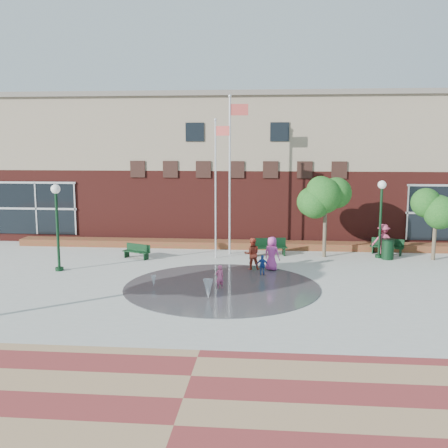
# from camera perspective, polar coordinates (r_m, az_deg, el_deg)

# --- Properties ---
(ground) EXTENTS (120.00, 120.00, 0.00)m
(ground) POSITION_cam_1_polar(r_m,az_deg,el_deg) (19.76, -1.05, -9.23)
(ground) COLOR #666056
(ground) RESTS_ON ground
(plaza_concrete) EXTENTS (46.00, 18.00, 0.01)m
(plaza_concrete) POSITION_cam_1_polar(r_m,az_deg,el_deg) (23.58, 0.00, -6.25)
(plaza_concrete) COLOR #A8A8A0
(plaza_concrete) RESTS_ON ground
(paver_band) EXTENTS (46.00, 6.00, 0.01)m
(paver_band) POSITION_cam_1_polar(r_m,az_deg,el_deg) (13.33, -4.47, -18.45)
(paver_band) COLOR maroon
(paver_band) RESTS_ON ground
(splash_pad) EXTENTS (8.40, 8.40, 0.01)m
(splash_pad) POSITION_cam_1_polar(r_m,az_deg,el_deg) (22.62, -0.23, -6.90)
(splash_pad) COLOR #383A3D
(splash_pad) RESTS_ON ground
(library_building) EXTENTS (44.40, 10.40, 9.20)m
(library_building) POSITION_cam_1_polar(r_m,az_deg,el_deg) (36.26, 1.92, 6.41)
(library_building) COLOR #561D18
(library_building) RESTS_ON ground
(flower_bed) EXTENTS (26.00, 1.20, 0.40)m
(flower_bed) POSITION_cam_1_polar(r_m,az_deg,el_deg) (30.96, 1.26, -2.64)
(flower_bed) COLOR #A71622
(flower_bed) RESTS_ON ground
(flagpole_left) EXTENTS (0.82, 0.37, 7.41)m
(flagpole_left) POSITION_cam_1_polar(r_m,az_deg,el_deg) (27.64, -0.85, 4.63)
(flagpole_left) COLOR white
(flagpole_left) RESTS_ON ground
(flagpole_right) EXTENTS (1.08, 0.18, 8.71)m
(flagpole_right) POSITION_cam_1_polar(r_m,az_deg,el_deg) (28.68, 0.74, 6.26)
(flagpole_right) COLOR white
(flagpole_right) RESTS_ON ground
(lamp_left) EXTENTS (0.44, 0.44, 4.20)m
(lamp_left) POSITION_cam_1_polar(r_m,az_deg,el_deg) (26.22, -17.73, 0.67)
(lamp_left) COLOR black
(lamp_left) RESTS_ON ground
(lamp_right) EXTENTS (0.44, 0.44, 4.18)m
(lamp_right) POSITION_cam_1_polar(r_m,az_deg,el_deg) (29.11, 16.71, 1.44)
(lamp_right) COLOR black
(lamp_right) RESTS_ON ground
(bench_left) EXTENTS (1.61, 1.04, 0.79)m
(bench_left) POSITION_cam_1_polar(r_m,az_deg,el_deg) (28.44, -9.50, -3.26)
(bench_left) COLOR black
(bench_left) RESTS_ON ground
(bench_mid) EXTENTS (1.99, 0.91, 0.97)m
(bench_mid) POSITION_cam_1_polar(r_m,az_deg,el_deg) (28.86, 4.95, -2.88)
(bench_mid) COLOR black
(bench_mid) RESTS_ON ground
(bench_right) EXTENTS (1.83, 1.15, 0.89)m
(bench_right) POSITION_cam_1_polar(r_m,az_deg,el_deg) (30.46, 17.30, -2.68)
(bench_right) COLOR black
(bench_right) RESTS_ON ground
(trash_can) EXTENTS (0.67, 0.67, 1.11)m
(trash_can) POSITION_cam_1_polar(r_m,az_deg,el_deg) (29.16, 17.39, -2.63)
(trash_can) COLOR black
(trash_can) RESTS_ON ground
(tree_mid) EXTENTS (2.80, 2.80, 4.72)m
(tree_mid) POSITION_cam_1_polar(r_m,az_deg,el_deg) (28.52, 11.02, 3.21)
(tree_mid) COLOR #4C3F30
(tree_mid) RESTS_ON ground
(tree_small_right) EXTENTS (2.17, 2.17, 3.72)m
(tree_small_right) POSITION_cam_1_polar(r_m,az_deg,el_deg) (29.47, 22.08, 1.48)
(tree_small_right) COLOR #4C3F30
(tree_small_right) RESTS_ON ground
(water_jet_a) EXTENTS (0.41, 0.41, 0.79)m
(water_jet_a) POSITION_cam_1_polar(r_m,az_deg,el_deg) (20.88, -1.73, -8.25)
(water_jet_a) COLOR white
(water_jet_a) RESTS_ON ground
(water_jet_b) EXTENTS (0.22, 0.22, 0.50)m
(water_jet_b) POSITION_cam_1_polar(r_m,az_deg,el_deg) (22.79, -7.66, -6.87)
(water_jet_b) COLOR white
(water_jet_b) RESTS_ON ground
(child_splash) EXTENTS (0.46, 0.43, 1.05)m
(child_splash) POSITION_cam_1_polar(r_m,az_deg,el_deg) (22.20, -0.48, -5.81)
(child_splash) COLOR #DA5689
(child_splash) RESTS_ON ground
(adult_red) EXTENTS (0.85, 0.71, 1.58)m
(adult_red) POSITION_cam_1_polar(r_m,az_deg,el_deg) (25.55, 3.07, -3.28)
(adult_red) COLOR #B73E2A
(adult_red) RESTS_ON ground
(adult_pink) EXTENTS (0.97, 0.87, 1.66)m
(adult_pink) POSITION_cam_1_polar(r_m,az_deg,el_deg) (25.49, 5.23, -3.24)
(adult_pink) COLOR #C63F9D
(adult_pink) RESTS_ON ground
(child_blue) EXTENTS (0.60, 0.31, 0.98)m
(child_blue) POSITION_cam_1_polar(r_m,az_deg,el_deg) (24.53, 4.22, -4.51)
(child_blue) COLOR #254EAC
(child_blue) RESTS_ON ground
(person_bench) EXTENTS (1.21, 0.75, 1.81)m
(person_bench) POSITION_cam_1_polar(r_m,az_deg,el_deg) (29.69, 16.95, -1.74)
(person_bench) COLOR #CE4668
(person_bench) RESTS_ON ground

